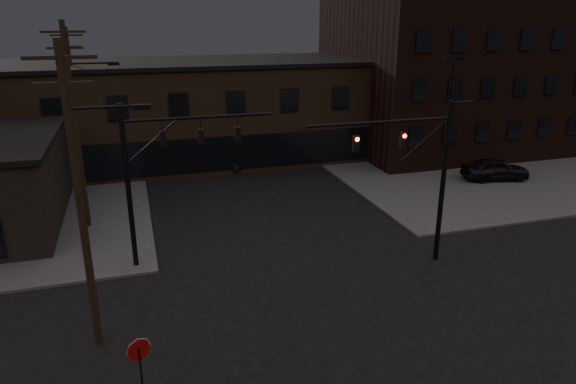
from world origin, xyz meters
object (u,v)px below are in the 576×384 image
at_px(traffic_signal_far, 155,167).
at_px(parked_car_lot_a, 495,169).
at_px(stop_sign, 140,358).
at_px(parked_car_lot_b, 462,141).
at_px(car_crossing, 227,159).
at_px(traffic_signal_near, 424,167).

bearing_deg(traffic_signal_far, parked_car_lot_a, 15.05).
height_order(traffic_signal_far, stop_sign, traffic_signal_far).
xyz_separation_m(traffic_signal_far, parked_car_lot_b, (28.45, 16.11, -4.27)).
height_order(parked_car_lot_b, car_crossing, car_crossing).
distance_m(traffic_signal_near, traffic_signal_far, 12.57).
xyz_separation_m(traffic_signal_near, parked_car_lot_b, (16.37, 19.61, -4.19)).
xyz_separation_m(traffic_signal_far, stop_sign, (-1.28, -9.99, -3.17)).
xyz_separation_m(traffic_signal_near, traffic_signal_far, (-12.07, 3.50, 0.08)).
bearing_deg(traffic_signal_near, traffic_signal_far, 163.83).
height_order(traffic_signal_far, parked_car_lot_a, traffic_signal_far).
bearing_deg(car_crossing, stop_sign, -129.40).
bearing_deg(parked_car_lot_b, traffic_signal_far, 110.84).
height_order(traffic_signal_near, car_crossing, traffic_signal_near).
bearing_deg(traffic_signal_far, stop_sign, -97.32).
bearing_deg(stop_sign, traffic_signal_far, 82.68).
relative_size(parked_car_lot_b, car_crossing, 0.90).
distance_m(traffic_signal_far, parked_car_lot_a, 25.80).
bearing_deg(stop_sign, traffic_signal_near, 25.90).
bearing_deg(traffic_signal_near, parked_car_lot_b, 50.14).
xyz_separation_m(traffic_signal_far, car_crossing, (6.27, 16.12, -4.26)).
bearing_deg(car_crossing, parked_car_lot_b, -23.31).
height_order(traffic_signal_far, car_crossing, traffic_signal_far).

